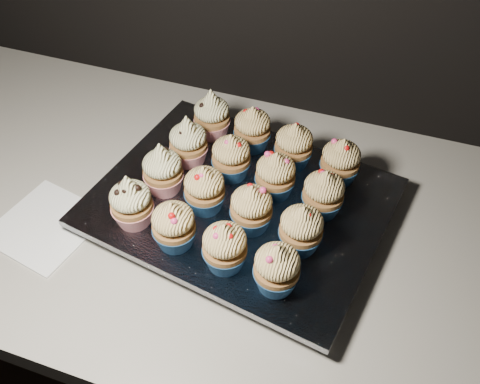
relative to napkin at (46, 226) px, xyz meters
The scene contains 21 objects.
cabinet 0.52m from the napkin, 32.75° to the left, with size 2.40×0.60×0.86m, color black.
worktop 0.22m from the napkin, 32.75° to the left, with size 2.44×0.64×0.04m, color beige.
napkin is the anchor object (origin of this frame).
baking_tray 0.31m from the napkin, 24.32° to the left, with size 0.40×0.31×0.02m, color black.
foil_lining 0.31m from the napkin, 24.32° to the left, with size 0.44×0.34×0.01m, color silver.
cupcake_0 0.16m from the napkin, 12.89° to the left, with size 0.06×0.06×0.10m.
cupcake_1 0.23m from the napkin, ahead, with size 0.06×0.06×0.08m.
cupcake_2 0.31m from the napkin, ahead, with size 0.06×0.06×0.08m.
cupcake_3 0.38m from the napkin, ahead, with size 0.06×0.06×0.08m.
cupcake_4 0.21m from the napkin, 34.71° to the left, with size 0.06×0.06×0.10m.
cupcake_5 0.26m from the napkin, 21.97° to the left, with size 0.06×0.06×0.08m.
cupcake_6 0.33m from the napkin, 14.60° to the left, with size 0.06×0.06×0.08m.
cupcake_7 0.40m from the napkin, ahead, with size 0.06×0.06×0.08m.
cupcake_8 0.26m from the napkin, 46.85° to the left, with size 0.06×0.06×0.10m.
cupcake_9 0.31m from the napkin, 35.11° to the left, with size 0.06×0.06×0.08m.
cupcake_10 0.37m from the napkin, 25.89° to the left, with size 0.06×0.06×0.08m.
cupcake_11 0.43m from the napkin, 19.65° to the left, with size 0.06×0.06×0.08m.
cupcake_12 0.32m from the napkin, 55.01° to the left, with size 0.06×0.06×0.10m.
cupcake_13 0.37m from the napkin, 44.24° to the left, with size 0.06×0.06×0.08m.
cupcake_14 0.41m from the napkin, 34.85° to the left, with size 0.06×0.06×0.08m.
cupcake_15 0.47m from the napkin, 28.14° to the left, with size 0.06×0.06×0.08m.
Camera 1 is at (0.28, 1.17, 1.55)m, focal length 40.00 mm.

